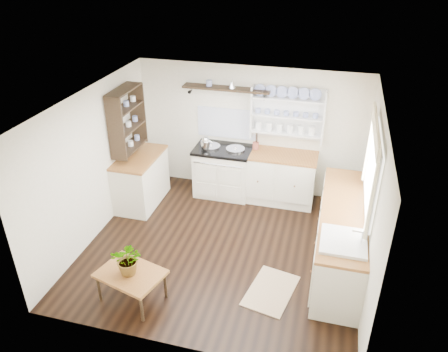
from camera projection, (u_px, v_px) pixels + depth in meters
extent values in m
cube|color=black|center=(222.00, 247.00, 6.64)|extent=(4.00, 3.80, 0.01)
cube|color=beige|center=(250.00, 130.00, 7.70)|extent=(4.00, 0.02, 2.30)
cube|color=beige|center=(371.00, 201.00, 5.64)|extent=(0.02, 3.80, 2.30)
cube|color=beige|center=(93.00, 165.00, 6.54)|extent=(0.02, 3.80, 2.30)
cube|color=white|center=(222.00, 103.00, 5.54)|extent=(4.00, 3.80, 0.01)
cube|color=white|center=(372.00, 172.00, 5.61)|extent=(0.04, 1.40, 1.00)
cube|color=white|center=(370.00, 171.00, 5.61)|extent=(0.02, 1.50, 1.10)
cube|color=#FFEBCB|center=(376.00, 129.00, 5.34)|extent=(0.04, 1.55, 0.18)
cube|color=white|center=(223.00, 172.00, 7.86)|extent=(0.97, 0.63, 0.85)
cube|color=black|center=(223.00, 150.00, 7.65)|extent=(1.01, 0.67, 0.05)
cylinder|color=silver|center=(211.00, 146.00, 7.68)|extent=(0.33, 0.33, 0.03)
cylinder|color=silver|center=(235.00, 149.00, 7.58)|extent=(0.33, 0.33, 0.03)
cylinder|color=silver|center=(218.00, 165.00, 7.40)|extent=(0.87, 0.02, 0.02)
cube|color=silver|center=(279.00, 178.00, 7.65)|extent=(1.25, 0.60, 0.88)
cube|color=brown|center=(280.00, 155.00, 7.44)|extent=(1.27, 0.63, 0.04)
cube|color=silver|center=(340.00, 237.00, 6.13)|extent=(0.60, 2.40, 0.88)
cube|color=brown|center=(344.00, 211.00, 5.92)|extent=(0.62, 2.43, 0.04)
cube|color=white|center=(342.00, 249.00, 5.33)|extent=(0.55, 0.60, 0.28)
cylinder|color=silver|center=(362.00, 239.00, 5.18)|extent=(0.02, 0.02, 0.22)
cube|color=silver|center=(141.00, 180.00, 7.58)|extent=(0.60, 1.10, 0.88)
cube|color=brown|center=(139.00, 157.00, 7.37)|extent=(0.62, 1.13, 0.04)
cube|color=white|center=(288.00, 113.00, 7.35)|extent=(1.20, 0.03, 0.90)
cube|color=white|center=(287.00, 115.00, 7.27)|extent=(1.20, 0.22, 0.02)
cylinder|color=navy|center=(289.00, 99.00, 7.15)|extent=(0.20, 0.02, 0.20)
cube|color=black|center=(226.00, 88.00, 7.31)|extent=(1.50, 0.24, 0.04)
cone|color=black|center=(191.00, 91.00, 7.57)|extent=(0.06, 0.20, 0.06)
cone|color=black|center=(265.00, 97.00, 7.28)|extent=(0.06, 0.20, 0.06)
cube|color=black|center=(127.00, 119.00, 7.08)|extent=(0.28, 0.80, 1.05)
cylinder|color=brown|center=(256.00, 146.00, 7.57)|extent=(0.11, 0.11, 0.12)
cube|color=brown|center=(131.00, 274.00, 5.50)|extent=(0.92, 0.76, 0.04)
cylinder|color=black|center=(99.00, 288.00, 5.59)|extent=(0.04, 0.04, 0.40)
cylinder|color=black|center=(124.00, 267.00, 5.94)|extent=(0.04, 0.04, 0.40)
cylinder|color=black|center=(142.00, 309.00, 5.27)|extent=(0.04, 0.04, 0.40)
cylinder|color=black|center=(165.00, 285.00, 5.63)|extent=(0.04, 0.04, 0.40)
imported|color=#3F7233|center=(129.00, 259.00, 5.39)|extent=(0.41, 0.36, 0.43)
cube|color=olive|center=(271.00, 291.00, 5.81)|extent=(0.71, 0.94, 0.02)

